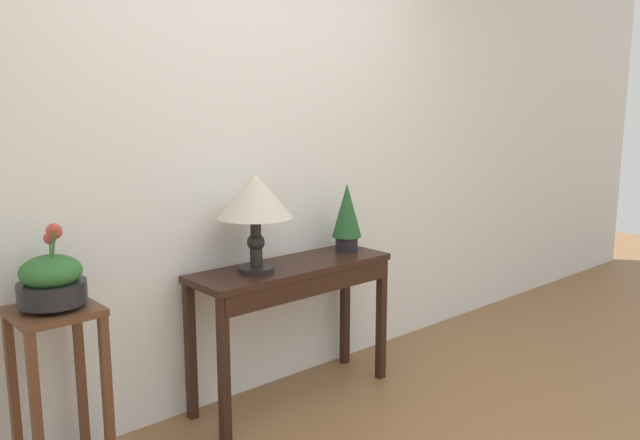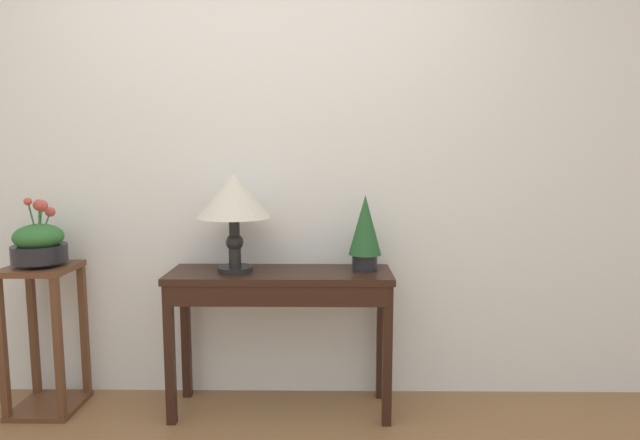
% 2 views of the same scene
% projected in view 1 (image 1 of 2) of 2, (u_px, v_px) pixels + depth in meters
% --- Properties ---
extents(back_wall_with_art, '(9.00, 0.10, 2.80)m').
position_uv_depth(back_wall_with_art, '(243.00, 138.00, 3.40)').
color(back_wall_with_art, silver).
rests_on(back_wall_with_art, ground).
extents(console_table, '(1.13, 0.37, 0.75)m').
position_uv_depth(console_table, '(295.00, 287.00, 3.39)').
color(console_table, black).
rests_on(console_table, ground).
extents(table_lamp, '(0.37, 0.37, 0.50)m').
position_uv_depth(table_lamp, '(255.00, 199.00, 3.17)').
color(table_lamp, black).
rests_on(table_lamp, console_table).
extents(potted_plant_on_console, '(0.17, 0.17, 0.39)m').
position_uv_depth(potted_plant_on_console, '(347.00, 215.00, 3.65)').
color(potted_plant_on_console, black).
rests_on(potted_plant_on_console, console_table).
extents(pedestal_stand_left, '(0.33, 0.33, 0.77)m').
position_uv_depth(pedestal_stand_left, '(61.00, 398.00, 2.64)').
color(pedestal_stand_left, '#56331E').
rests_on(pedestal_stand_left, ground).
extents(planter_bowl_wide, '(0.27, 0.27, 0.36)m').
position_uv_depth(planter_bowl_wide, '(52.00, 279.00, 2.55)').
color(planter_bowl_wide, black).
rests_on(planter_bowl_wide, pedestal_stand_left).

